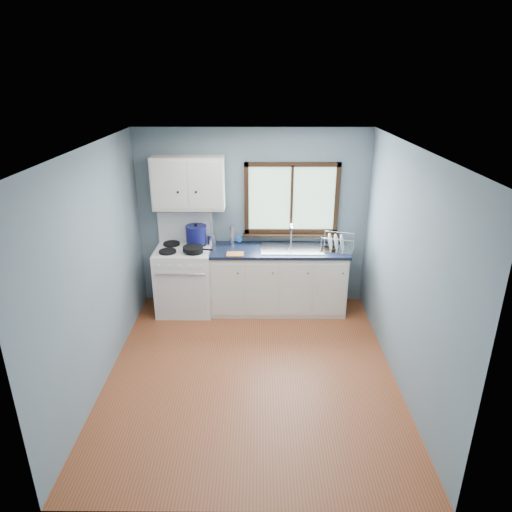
{
  "coord_description": "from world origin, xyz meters",
  "views": [
    {
      "loc": [
        0.08,
        -4.33,
        3.14
      ],
      "look_at": [
        0.05,
        0.9,
        1.05
      ],
      "focal_mm": 32.0,
      "sensor_mm": 36.0,
      "label": 1
    }
  ],
  "objects_px": {
    "stockpot": "(196,234)",
    "utensil_crock": "(212,240)",
    "skillet": "(193,249)",
    "gas_range": "(185,278)",
    "sink": "(292,253)",
    "dish_rack": "(337,246)",
    "thermos": "(232,235)",
    "base_cabinets": "(278,283)"
  },
  "relations": [
    {
      "from": "sink",
      "to": "dish_rack",
      "type": "bearing_deg",
      "value": -2.75
    },
    {
      "from": "stockpot",
      "to": "utensil_crock",
      "type": "bearing_deg",
      "value": 5.59
    },
    {
      "from": "base_cabinets",
      "to": "stockpot",
      "type": "relative_size",
      "value": 5.14
    },
    {
      "from": "gas_range",
      "to": "utensil_crock",
      "type": "xyz_separation_m",
      "value": [
        0.38,
        0.16,
        0.51
      ]
    },
    {
      "from": "stockpot",
      "to": "dish_rack",
      "type": "relative_size",
      "value": 0.72
    },
    {
      "from": "gas_range",
      "to": "sink",
      "type": "height_order",
      "value": "gas_range"
    },
    {
      "from": "skillet",
      "to": "dish_rack",
      "type": "height_order",
      "value": "dish_rack"
    },
    {
      "from": "gas_range",
      "to": "stockpot",
      "type": "xyz_separation_m",
      "value": [
        0.17,
        0.14,
        0.59
      ]
    },
    {
      "from": "utensil_crock",
      "to": "dish_rack",
      "type": "bearing_deg",
      "value": -5.62
    },
    {
      "from": "dish_rack",
      "to": "sink",
      "type": "bearing_deg",
      "value": -165.59
    },
    {
      "from": "base_cabinets",
      "to": "thermos",
      "type": "relative_size",
      "value": 6.67
    },
    {
      "from": "base_cabinets",
      "to": "dish_rack",
      "type": "xyz_separation_m",
      "value": [
        0.79,
        -0.03,
        0.57
      ]
    },
    {
      "from": "stockpot",
      "to": "dish_rack",
      "type": "xyz_separation_m",
      "value": [
        1.92,
        -0.15,
        -0.11
      ]
    },
    {
      "from": "skillet",
      "to": "stockpot",
      "type": "distance_m",
      "value": 0.31
    },
    {
      "from": "utensil_crock",
      "to": "thermos",
      "type": "distance_m",
      "value": 0.28
    },
    {
      "from": "base_cabinets",
      "to": "dish_rack",
      "type": "bearing_deg",
      "value": -2.15
    },
    {
      "from": "gas_range",
      "to": "skillet",
      "type": "height_order",
      "value": "gas_range"
    },
    {
      "from": "gas_range",
      "to": "base_cabinets",
      "type": "height_order",
      "value": "gas_range"
    },
    {
      "from": "gas_range",
      "to": "thermos",
      "type": "relative_size",
      "value": 4.9
    },
    {
      "from": "dish_rack",
      "to": "thermos",
      "type": "bearing_deg",
      "value": -170.5
    },
    {
      "from": "stockpot",
      "to": "thermos",
      "type": "distance_m",
      "value": 0.49
    },
    {
      "from": "thermos",
      "to": "dish_rack",
      "type": "distance_m",
      "value": 1.45
    },
    {
      "from": "sink",
      "to": "thermos",
      "type": "distance_m",
      "value": 0.86
    },
    {
      "from": "gas_range",
      "to": "thermos",
      "type": "bearing_deg",
      "value": 15.38
    },
    {
      "from": "gas_range",
      "to": "sink",
      "type": "relative_size",
      "value": 1.62
    },
    {
      "from": "sink",
      "to": "utensil_crock",
      "type": "height_order",
      "value": "utensil_crock"
    },
    {
      "from": "thermos",
      "to": "utensil_crock",
      "type": "bearing_deg",
      "value": -174.93
    },
    {
      "from": "gas_range",
      "to": "sink",
      "type": "xyz_separation_m",
      "value": [
        1.49,
        0.02,
        0.37
      ]
    },
    {
      "from": "gas_range",
      "to": "base_cabinets",
      "type": "relative_size",
      "value": 0.74
    },
    {
      "from": "base_cabinets",
      "to": "thermos",
      "type": "distance_m",
      "value": 0.93
    },
    {
      "from": "gas_range",
      "to": "base_cabinets",
      "type": "xyz_separation_m",
      "value": [
        1.31,
        0.02,
        -0.08
      ]
    },
    {
      "from": "base_cabinets",
      "to": "stockpot",
      "type": "xyz_separation_m",
      "value": [
        -1.13,
        0.12,
        0.68
      ]
    },
    {
      "from": "sink",
      "to": "gas_range",
      "type": "bearing_deg",
      "value": -179.29
    },
    {
      "from": "thermos",
      "to": "dish_rack",
      "type": "height_order",
      "value": "thermos"
    },
    {
      "from": "gas_range",
      "to": "thermos",
      "type": "xyz_separation_m",
      "value": [
        0.66,
        0.18,
        0.57
      ]
    },
    {
      "from": "skillet",
      "to": "stockpot",
      "type": "bearing_deg",
      "value": 98.87
    },
    {
      "from": "sink",
      "to": "skillet",
      "type": "bearing_deg",
      "value": -172.52
    },
    {
      "from": "gas_range",
      "to": "utensil_crock",
      "type": "relative_size",
      "value": 3.46
    },
    {
      "from": "stockpot",
      "to": "utensil_crock",
      "type": "height_order",
      "value": "utensil_crock"
    },
    {
      "from": "sink",
      "to": "utensil_crock",
      "type": "distance_m",
      "value": 1.12
    },
    {
      "from": "utensil_crock",
      "to": "dish_rack",
      "type": "height_order",
      "value": "utensil_crock"
    },
    {
      "from": "stockpot",
      "to": "skillet",
      "type": "bearing_deg",
      "value": -91.4
    }
  ]
}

